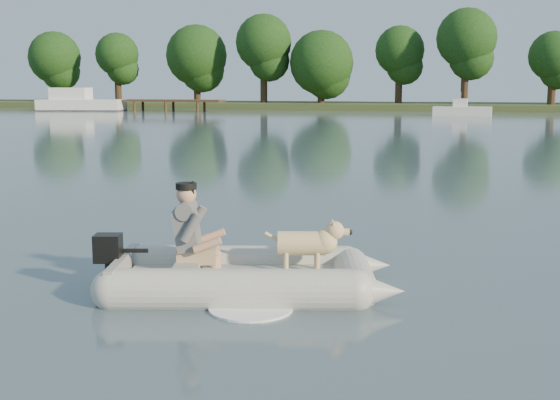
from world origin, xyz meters
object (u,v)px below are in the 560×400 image
(dinghy, at_px, (247,242))
(dog, at_px, (301,247))
(dock, at_px, (129,105))
(motorboat, at_px, (463,104))
(cabin_cruiser, at_px, (81,99))
(man, at_px, (189,226))

(dinghy, height_order, dog, dinghy)
(dock, xyz_separation_m, dinghy, (26.56, -51.67, 0.05))
(dinghy, bearing_deg, dog, 4.57)
(dinghy, relative_size, motorboat, 1.02)
(dinghy, distance_m, motorboat, 48.64)
(dock, relative_size, cabin_cruiser, 2.25)
(man, height_order, motorboat, motorboat)
(cabin_cruiser, height_order, motorboat, cabin_cruiser)
(man, bearing_deg, motorboat, 72.60)
(motorboat, bearing_deg, cabin_cruiser, -178.47)
(dinghy, relative_size, cabin_cruiser, 0.58)
(dog, distance_m, cabin_cruiser, 59.14)
(man, bearing_deg, dog, 0.00)
(dock, distance_m, cabin_cruiser, 4.25)
(man, bearing_deg, dinghy, -4.24)
(man, bearing_deg, dock, 103.36)
(dock, bearing_deg, motorboat, -6.05)
(dinghy, xyz_separation_m, dog, (0.60, 0.19, -0.07))
(dinghy, height_order, motorboat, motorboat)
(motorboat, bearing_deg, man, -89.45)
(man, distance_m, motorboat, 48.79)
(dinghy, bearing_deg, cabin_cruiser, 108.04)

